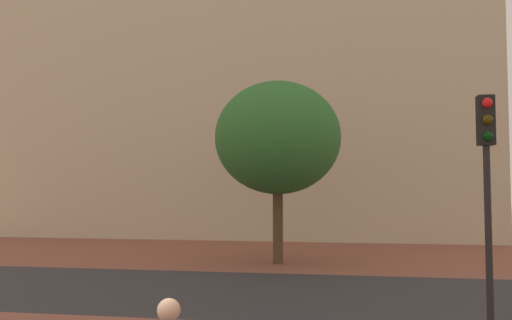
{
  "coord_description": "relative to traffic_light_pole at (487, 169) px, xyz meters",
  "views": [
    {
      "loc": [
        2.71,
        -4.87,
        2.76
      ],
      "look_at": [
        0.34,
        9.78,
        3.58
      ],
      "focal_mm": 35.98,
      "sensor_mm": 36.0,
      "label": 1
    }
  ],
  "objects": [
    {
      "name": "landmark_building",
      "position": [
        -8.84,
        22.9,
        5.9
      ],
      "size": [
        28.92,
        12.69,
        32.9
      ],
      "color": "beige",
      "rests_on": "ground_plane"
    },
    {
      "name": "tree_curb_far",
      "position": [
        -4.85,
        9.16,
        1.52
      ],
      "size": [
        4.67,
        4.67,
        6.74
      ],
      "color": "#4C3823",
      "rests_on": "ground_plane"
    },
    {
      "name": "street_asphalt_strip",
      "position": [
        -5.33,
        3.93,
        -3.1
      ],
      "size": [
        120.0,
        6.11,
        0.0
      ],
      "primitive_type": "cube",
      "color": "#2D2D33",
      "rests_on": "ground_plane"
    },
    {
      "name": "traffic_light_pole",
      "position": [
        0.0,
        0.0,
        0.0
      ],
      "size": [
        0.28,
        0.34,
        4.43
      ],
      "color": "black",
      "rests_on": "ground_plane"
    },
    {
      "name": "ground_plane",
      "position": [
        -5.33,
        5.19,
        -3.11
      ],
      "size": [
        120.0,
        120.0,
        0.0
      ],
      "primitive_type": "plane",
      "color": "brown"
    }
  ]
}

